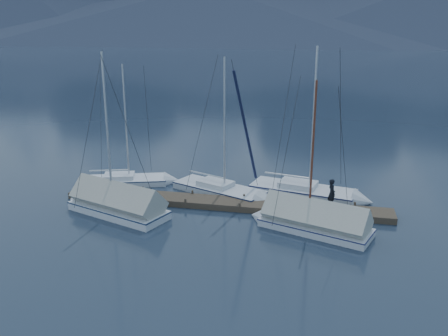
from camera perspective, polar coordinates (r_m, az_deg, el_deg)
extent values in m
plane|color=#141F2F|center=(24.41, -0.99, -6.29)|extent=(1000.00, 1000.00, 0.00)
cone|color=#192133|center=(328.97, -23.24, 17.01)|extent=(364.00, 364.00, 35.00)
cone|color=#192133|center=(269.87, -1.99, 18.07)|extent=(416.00, 416.00, 30.00)
cone|color=#192133|center=(272.51, 24.82, 16.80)|extent=(390.00, 390.00, 32.00)
cube|color=#382D23|center=(26.15, 0.00, -4.26)|extent=(18.00, 1.50, 0.34)
cube|color=black|center=(28.03, -12.11, -3.66)|extent=(3.00, 1.30, 0.30)
cube|color=black|center=(26.23, 0.00, -4.71)|extent=(3.00, 1.30, 0.30)
cube|color=black|center=(25.75, 13.24, -5.61)|extent=(3.00, 1.30, 0.30)
cylinder|color=#382D23|center=(29.33, -15.18, -2.12)|extent=(0.12, 0.12, 0.35)
cylinder|color=#382D23|center=(28.17, -16.46, -3.02)|extent=(0.12, 0.12, 0.35)
cylinder|color=#382D23|center=(28.12, -9.72, -2.58)|extent=(0.12, 0.12, 0.35)
cylinder|color=#382D23|center=(26.90, -10.81, -3.55)|extent=(0.12, 0.12, 0.35)
cylinder|color=#382D23|center=(27.18, -3.82, -3.05)|extent=(0.12, 0.12, 0.35)
cylinder|color=#382D23|center=(25.93, -4.66, -4.09)|extent=(0.12, 0.12, 0.35)
cylinder|color=#382D23|center=(26.56, 2.43, -3.52)|extent=(0.12, 0.12, 0.35)
cylinder|color=#382D23|center=(25.27, 1.89, -4.61)|extent=(0.12, 0.12, 0.35)
cylinder|color=#382D23|center=(26.26, 8.91, -3.96)|extent=(0.12, 0.12, 0.35)
cylinder|color=#382D23|center=(24.96, 8.71, -5.09)|extent=(0.12, 0.12, 0.35)
cylinder|color=#382D23|center=(26.31, 15.46, -4.35)|extent=(0.12, 0.12, 0.35)
cylinder|color=#382D23|center=(25.01, 15.61, -5.50)|extent=(0.12, 0.12, 0.35)
cube|color=silver|center=(30.43, -11.96, -1.67)|extent=(5.53, 3.27, 0.58)
cube|color=silver|center=(30.52, -11.93, -2.14)|extent=(4.54, 2.28, 0.26)
cube|color=navy|center=(30.36, -11.98, -1.24)|extent=(5.59, 3.31, 0.05)
cone|color=silver|center=(30.24, -6.26, -1.52)|extent=(1.43, 1.89, 1.68)
cube|color=silver|center=(30.34, -12.50, -0.94)|extent=(2.12, 1.73, 0.26)
cylinder|color=#B2B7BF|center=(29.43, -11.72, 5.35)|extent=(0.10, 0.10, 7.00)
cylinder|color=#B2B7BF|center=(30.30, -13.69, -0.26)|extent=(2.27, 0.80, 0.08)
cylinder|color=#26262B|center=(29.32, -9.16, 5.45)|extent=(0.83, 2.52, 7.01)
cube|color=silver|center=(28.16, -0.56, -2.81)|extent=(5.92, 3.96, 0.62)
cube|color=silver|center=(28.25, -0.56, -3.35)|extent=(4.81, 2.85, 0.28)
cube|color=#172146|center=(28.07, -0.56, -2.31)|extent=(5.98, 4.00, 0.06)
cone|color=silver|center=(26.50, 5.14, -4.17)|extent=(1.66, 2.06, 1.80)
cube|color=silver|center=(28.16, -1.02, -1.84)|extent=(2.33, 1.99, 0.28)
cylinder|color=#B2B7BF|center=(26.84, 0.07, 5.23)|extent=(0.11, 0.11, 7.51)
cylinder|color=#B2B7BF|center=(28.41, -2.10, -0.78)|extent=(2.36, 1.08, 0.08)
cylinder|color=#26262B|center=(26.07, 2.61, 4.86)|extent=(1.15, 2.61, 7.52)
cube|color=silver|center=(28.30, 9.43, -2.92)|extent=(6.34, 3.30, 0.66)
cube|color=silver|center=(28.41, 9.41, -3.50)|extent=(5.26, 2.22, 0.30)
cube|color=#191D4C|center=(28.21, 9.46, -2.39)|extent=(6.40, 3.34, 0.06)
cone|color=silver|center=(27.67, 16.38, -3.87)|extent=(1.51, 2.13, 1.93)
cube|color=silver|center=(28.22, 8.89, -1.92)|extent=(2.38, 1.84, 0.30)
cylinder|color=#B2B7BF|center=(27.05, 10.70, 5.68)|extent=(0.12, 0.12, 8.06)
cylinder|color=#B2B7BF|center=(28.27, 7.56, -0.86)|extent=(2.67, 0.69, 0.09)
cylinder|color=#26262B|center=(26.73, 13.85, 5.35)|extent=(0.70, 2.97, 8.07)
cube|color=silver|center=(23.56, 10.89, -7.23)|extent=(5.64, 3.58, 0.57)
cube|color=silver|center=(23.67, 10.86, -7.80)|extent=(4.60, 2.51, 0.26)
cube|color=#191D4B|center=(23.47, 10.92, -6.69)|extent=(5.69, 3.62, 0.05)
cone|color=silver|center=(24.69, 4.29, -5.80)|extent=(1.50, 2.02, 1.81)
cylinder|color=#592819|center=(22.44, 10.60, 1.63)|extent=(0.10, 0.10, 6.85)
cylinder|color=#592819|center=(22.99, 13.00, -5.83)|extent=(2.27, 0.89, 0.08)
cylinder|color=#26262B|center=(22.93, 7.52, 2.10)|extent=(0.93, 2.52, 6.86)
cube|color=#A7A89D|center=(23.32, 10.98, -5.83)|extent=(5.40, 3.52, 1.92)
cube|color=silver|center=(25.72, -12.56, -5.19)|extent=(5.88, 3.78, 0.65)
cube|color=silver|center=(25.83, -12.52, -5.80)|extent=(4.79, 2.65, 0.30)
cube|color=#192B4C|center=(25.62, -12.60, -4.61)|extent=(5.94, 3.81, 0.06)
cone|color=silver|center=(27.96, -17.27, -3.74)|extent=(1.68, 2.16, 1.90)
cylinder|color=#B2B7BF|center=(24.74, -13.85, 4.25)|extent=(0.12, 0.12, 7.91)
cylinder|color=#B2B7BF|center=(24.73, -11.06, -3.71)|extent=(2.37, 0.95, 0.09)
cylinder|color=#26262B|center=(25.74, -16.00, 4.56)|extent=(0.99, 2.63, 7.92)
cube|color=#A0A096|center=(25.46, -12.67, -3.68)|extent=(5.63, 3.71, 2.01)
imported|color=black|center=(25.48, 12.83, -3.00)|extent=(0.57, 0.67, 1.57)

